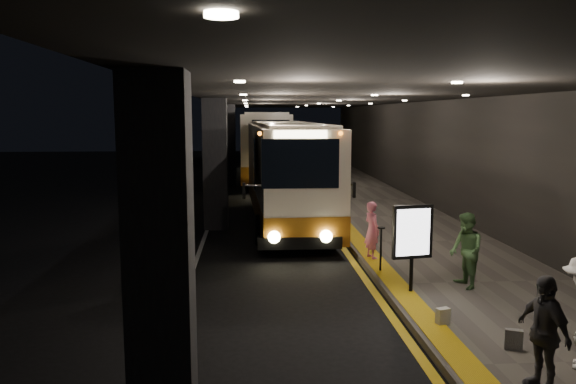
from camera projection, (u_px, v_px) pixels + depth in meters
name	position (u px, v px, depth m)	size (l,w,h in m)	color
ground	(263.00, 257.00, 15.38)	(90.00, 90.00, 0.00)	black
lane_line_white	(210.00, 222.00, 20.19)	(0.12, 50.00, 0.01)	silver
kerb_stripe_yellow	(324.00, 221.00, 20.48)	(0.18, 50.00, 0.01)	gold
sidewalk	(389.00, 218.00, 20.63)	(4.50, 50.00, 0.15)	#514C44
tactile_strip	(338.00, 217.00, 20.49)	(0.50, 50.00, 0.01)	gold
terminal_wall	(452.00, 138.00, 20.39)	(0.10, 50.00, 6.00)	black
support_columns	(215.00, 164.00, 18.92)	(0.80, 24.80, 4.40)	black
canopy	(329.00, 93.00, 19.86)	(9.00, 50.00, 0.40)	black
coach_main	(286.00, 176.00, 20.01)	(2.69, 11.22, 3.47)	beige
coach_second	(270.00, 149.00, 33.15)	(3.37, 12.43, 3.86)	beige
coach_third	(264.00, 139.00, 47.06)	(3.22, 12.25, 3.81)	beige
passenger_boarding	(372.00, 230.00, 14.53)	(0.54, 0.36, 1.49)	#DA6580
passenger_waiting_green	(466.00, 251.00, 12.03)	(0.80, 0.49, 1.64)	#466D3C
passenger_waiting_grey	(543.00, 332.00, 7.57)	(0.94, 0.48, 1.60)	#504E53
bag_polka	(514.00, 340.00, 8.92)	(0.27, 0.12, 0.33)	black
bag_plain	(443.00, 316.00, 10.01)	(0.23, 0.14, 0.29)	silver
info_sign	(413.00, 234.00, 11.69)	(0.88, 0.26, 1.86)	black
stanchion_post	(381.00, 249.00, 13.36)	(0.05, 0.05, 1.05)	black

